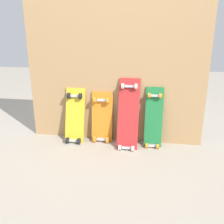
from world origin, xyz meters
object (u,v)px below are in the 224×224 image
skateboard_orange (102,120)px  skateboard_red (128,117)px  skateboard_yellow (75,118)px  skateboard_green (154,121)px

skateboard_orange → skateboard_red: 0.33m
skateboard_yellow → skateboard_orange: bearing=8.6°
skateboard_green → skateboard_orange: bearing=177.5°
skateboard_orange → skateboard_green: 0.58m
skateboard_yellow → skateboard_red: 0.62m
skateboard_yellow → skateboard_orange: skateboard_yellow is taller
skateboard_red → skateboard_green: skateboard_red is taller
skateboard_yellow → skateboard_orange: size_ratio=1.06×
skateboard_green → skateboard_yellow: bearing=-178.6°
skateboard_red → skateboard_green: 0.28m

